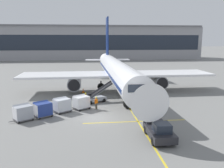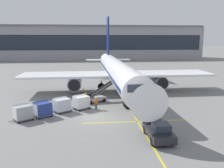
{
  "view_description": "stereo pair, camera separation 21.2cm",
  "coord_description": "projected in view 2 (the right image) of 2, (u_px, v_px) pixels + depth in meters",
  "views": [
    {
      "loc": [
        -0.98,
        -26.88,
        9.3
      ],
      "look_at": [
        2.57,
        6.27,
        2.95
      ],
      "focal_mm": 37.21,
      "sensor_mm": 36.0,
      "label": 1
    },
    {
      "loc": [
        -0.77,
        -26.9,
        9.3
      ],
      "look_at": [
        2.57,
        6.27,
        2.95
      ],
      "focal_mm": 37.21,
      "sensor_mm": 36.0,
      "label": 2
    }
  ],
  "objects": [
    {
      "name": "baggage_cart_lead",
      "position": [
        81.0,
        102.0,
        31.59
      ],
      "size": [
        2.69,
        2.46,
        1.91
      ],
      "color": "#515156",
      "rests_on": "ground"
    },
    {
      "name": "ground_crew_by_loader",
      "position": [
        96.0,
        102.0,
        31.43
      ],
      "size": [
        0.45,
        0.43,
        1.74
      ],
      "color": "#514C42",
      "rests_on": "ground"
    },
    {
      "name": "parked_airplane",
      "position": [
        117.0,
        72.0,
        42.31
      ],
      "size": [
        34.54,
        44.63,
        14.88
      ],
      "color": "white",
      "rests_on": "ground"
    },
    {
      "name": "ground_plane",
      "position": [
        96.0,
        118.0,
        28.11
      ],
      "size": [
        600.0,
        600.0,
        0.0
      ],
      "primitive_type": "plane",
      "color": "slate"
    },
    {
      "name": "apron_guidance_line_lead_in",
      "position": [
        120.0,
        92.0,
        42.23
      ],
      "size": [
        0.2,
        110.0,
        0.01
      ],
      "color": "yellow",
      "rests_on": "ground"
    },
    {
      "name": "pushback_tug",
      "position": [
        159.0,
        131.0,
        21.95
      ],
      "size": [
        2.14,
        4.41,
        1.83
      ],
      "color": "#232328",
      "rests_on": "ground"
    },
    {
      "name": "baggage_cart_third",
      "position": [
        42.0,
        109.0,
        28.39
      ],
      "size": [
        2.69,
        2.46,
        1.91
      ],
      "color": "#515156",
      "rests_on": "ground"
    },
    {
      "name": "apron_guidance_line_stop_bar",
      "position": [
        134.0,
        122.0,
        26.83
      ],
      "size": [
        12.0,
        0.2,
        0.01
      ],
      "color": "yellow",
      "rests_on": "ground"
    },
    {
      "name": "safety_cone_engine_keepout",
      "position": [
        84.0,
        91.0,
        41.51
      ],
      "size": [
        0.69,
        0.69,
        0.77
      ],
      "color": "black",
      "rests_on": "ground"
    },
    {
      "name": "belt_loader",
      "position": [
        96.0,
        96.0,
        35.19
      ],
      "size": [
        5.2,
        3.78,
        3.02
      ],
      "color": "#A3A8B2",
      "rests_on": "ground"
    },
    {
      "name": "baggage_cart_second",
      "position": [
        62.0,
        105.0,
        30.27
      ],
      "size": [
        2.69,
        2.46,
        1.91
      ],
      "color": "#515156",
      "rests_on": "ground"
    },
    {
      "name": "terminal_building",
      "position": [
        72.0,
        43.0,
        114.93
      ],
      "size": [
        127.26,
        18.16,
        16.11
      ],
      "color": "#939399",
      "rests_on": "ground"
    },
    {
      "name": "ground_crew_by_carts",
      "position": [
        86.0,
        98.0,
        33.89
      ],
      "size": [
        0.37,
        0.54,
        1.74
      ],
      "color": "#514C42",
      "rests_on": "ground"
    },
    {
      "name": "baggage_cart_fourth",
      "position": [
        23.0,
        112.0,
        27.12
      ],
      "size": [
        2.69,
        2.46,
        1.91
      ],
      "color": "#515156",
      "rests_on": "ground"
    }
  ]
}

